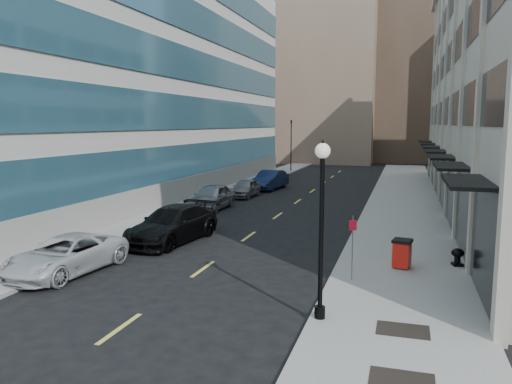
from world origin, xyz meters
The scene contains 21 objects.
ground centered at (0.00, 0.00, 0.00)m, with size 160.00×160.00×0.00m, color black.
sidewalk_right centered at (7.50, 20.00, 0.07)m, with size 5.00×80.00×0.15m, color gray.
sidewalk_left centered at (-6.50, 20.00, 0.07)m, with size 3.00×80.00×0.15m, color gray.
building_left centered at (-15.95, 27.00, 9.99)m, with size 16.14×46.00×20.00m.
skyline_tan_near centered at (-4.00, 68.00, 14.00)m, with size 14.00×18.00×28.00m, color #866F58.
skyline_brown centered at (8.00, 72.00, 17.00)m, with size 12.00×16.00×34.00m, color brown.
skyline_tan_far centered at (-14.00, 78.00, 11.00)m, with size 12.00×14.00×22.00m, color #866F58.
skyline_stone centered at (18.00, 66.00, 10.00)m, with size 10.00×14.00×20.00m, color #AFA694.
grate_mid centered at (7.60, 1.00, 0.15)m, with size 1.40×1.00×0.01m, color black.
grate_far centered at (7.60, 3.80, 0.15)m, with size 1.40×1.00×0.01m, color black.
road_centerline centered at (0.00, 17.00, 0.01)m, with size 0.15×68.20×0.01m.
traffic_signal centered at (-5.50, 48.00, 5.72)m, with size 0.66×0.66×6.98m.
car_white_van centered at (-4.80, 6.00, 0.72)m, with size 2.38×5.16×1.43m, color silver.
car_black_pickup centered at (-3.20, 11.87, 0.85)m, with size 2.39×5.89×1.71m, color black.
car_silver_sedan centered at (-4.80, 21.00, 0.84)m, with size 1.98×4.92×1.68m, color gray.
car_blue_sedan centered at (-3.74, 31.90, 0.83)m, with size 1.75×5.02×1.65m, color #112042.
car_grey_sedan centered at (-4.41, 27.00, 0.70)m, with size 1.64×4.09×1.39m, color gray.
trash_bin centered at (7.50, 9.92, 0.76)m, with size 0.82×0.85×1.13m.
lamppost centered at (5.30, 4.00, 3.16)m, with size 0.43×0.43×5.13m.
sign_post centered at (5.80, 7.87, 1.65)m, with size 0.27×0.12×2.32m.
urn_planter centered at (9.60, 10.86, 0.57)m, with size 0.50×0.50×0.69m.
Camera 1 is at (7.48, -9.65, 5.69)m, focal length 35.00 mm.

